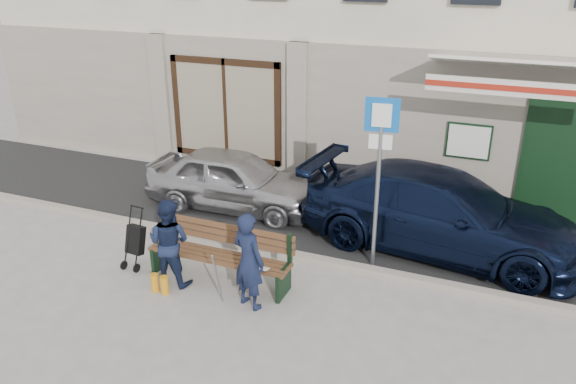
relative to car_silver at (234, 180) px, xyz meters
The scene contains 10 objects.
ground 3.75m from the car_silver, 55.62° to the right, with size 80.00×80.00×0.00m, color #9E9991.
asphalt_lane 2.18m from the car_silver, ahead, with size 60.00×3.20×0.01m, color #282828.
curb 2.66m from the car_silver, 36.60° to the right, with size 60.00×0.18×0.12m, color #9E9384.
car_silver is the anchor object (origin of this frame).
car_navy 4.21m from the car_silver, ahead, with size 2.01×4.95×1.44m, color black.
parking_sign 3.75m from the car_silver, 20.64° to the right, with size 0.54×0.11×2.90m.
bench 2.88m from the car_silver, 68.26° to the right, with size 2.40×1.17×0.98m.
man 3.64m from the car_silver, 59.22° to the right, with size 0.56×0.37×1.53m, color #131A35.
woman 3.03m from the car_silver, 82.23° to the right, with size 0.71×0.55×1.45m, color #151E3A.
stroller 2.81m from the car_silver, 99.02° to the right, with size 0.33×0.45×1.05m.
Camera 1 is at (3.03, -6.49, 4.88)m, focal length 35.00 mm.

